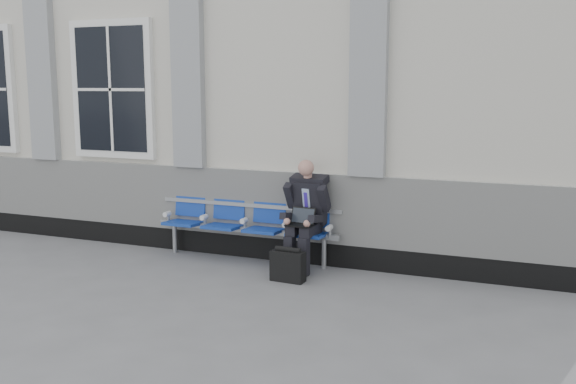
% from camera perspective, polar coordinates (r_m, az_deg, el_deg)
% --- Properties ---
extents(ground, '(70.00, 70.00, 0.00)m').
position_cam_1_polar(ground, '(9.01, -22.08, -6.10)').
color(ground, slate).
rests_on(ground, ground).
extents(station_building, '(14.40, 4.40, 4.49)m').
position_cam_1_polar(station_building, '(11.46, -10.67, 8.87)').
color(station_building, beige).
rests_on(station_building, ground).
extents(bench, '(2.60, 0.47, 0.91)m').
position_cam_1_polar(bench, '(8.53, -3.73, -2.44)').
color(bench, '#9EA0A3').
rests_on(bench, ground).
extents(businessman, '(0.57, 0.77, 1.40)m').
position_cam_1_polar(businessman, '(8.03, 1.61, -1.67)').
color(businessman, black).
rests_on(businessman, ground).
extents(briefcase, '(0.42, 0.20, 0.42)m').
position_cam_1_polar(briefcase, '(7.67, -0.01, -6.55)').
color(briefcase, black).
rests_on(briefcase, ground).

